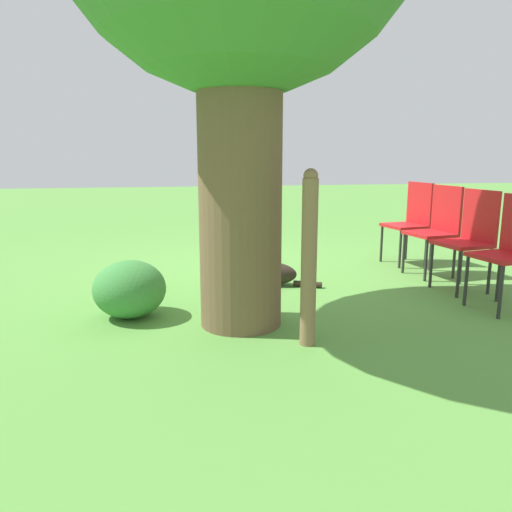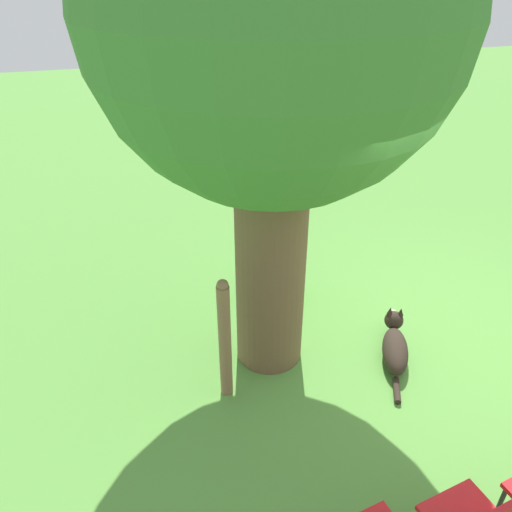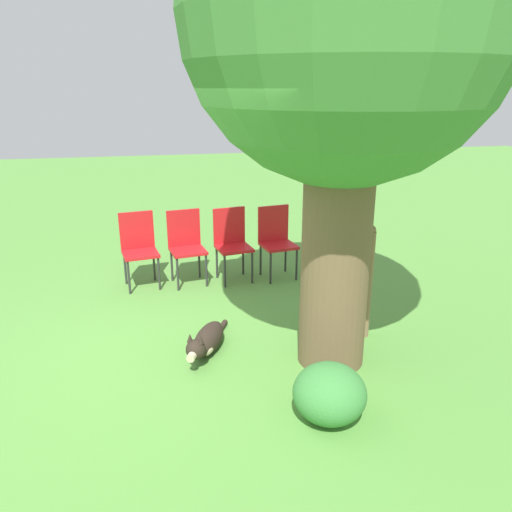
% 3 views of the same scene
% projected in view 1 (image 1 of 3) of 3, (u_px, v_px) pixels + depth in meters
% --- Properties ---
extents(ground_plane, '(30.00, 30.00, 0.00)m').
position_uv_depth(ground_plane, '(244.00, 278.00, 5.33)').
color(ground_plane, '#56933D').
extents(dog, '(1.01, 0.55, 0.36)m').
position_uv_depth(dog, '(260.00, 271.00, 5.06)').
color(dog, '#2D231C').
rests_on(dog, ground_plane).
extents(fence_post, '(0.11, 0.11, 1.21)m').
position_uv_depth(fence_post, '(309.00, 259.00, 3.36)').
color(fence_post, '#846647').
rests_on(fence_post, ground_plane).
extents(red_chair_0, '(0.48, 0.50, 0.97)m').
position_uv_depth(red_chair_0, '(411.00, 218.00, 5.93)').
color(red_chair_0, red).
rests_on(red_chair_0, ground_plane).
extents(red_chair_1, '(0.48, 0.50, 0.97)m').
position_uv_depth(red_chair_1, '(437.00, 225.00, 5.35)').
color(red_chair_1, red).
rests_on(red_chair_1, ground_plane).
extents(red_chair_2, '(0.48, 0.50, 0.97)m').
position_uv_depth(red_chair_2, '(470.00, 234.00, 4.76)').
color(red_chair_2, red).
rests_on(red_chair_2, ground_plane).
extents(red_chair_3, '(0.48, 0.50, 0.97)m').
position_uv_depth(red_chair_3, '(512.00, 245.00, 4.17)').
color(red_chair_3, red).
rests_on(red_chair_3, ground_plane).
extents(low_shrub, '(0.58, 0.58, 0.47)m').
position_uv_depth(low_shrub, '(130.00, 289.00, 4.02)').
color(low_shrub, '#3D843D').
rests_on(low_shrub, ground_plane).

